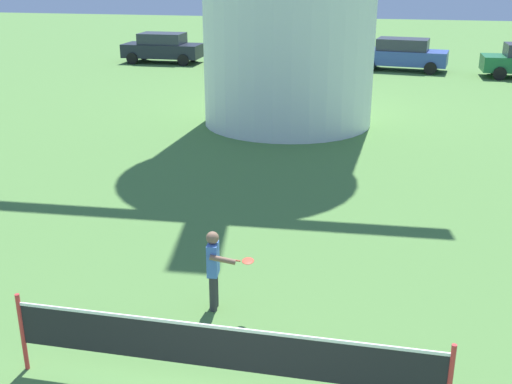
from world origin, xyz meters
name	(u,v)px	position (x,y,z in m)	size (l,w,h in m)	color
tennis_net	(221,348)	(-0.26, 2.28, 0.69)	(5.34, 0.06, 1.10)	red
player_far	(215,266)	(-0.90, 4.29, 0.72)	(0.76, 0.45, 1.28)	#333338
parked_car_black	(163,47)	(-10.55, 28.40, 0.81)	(4.15, 1.89, 1.56)	#1E232D
parked_car_red	(266,52)	(-4.74, 27.59, 0.81)	(4.17, 1.91, 1.56)	red
parked_car_blue	(402,54)	(1.95, 28.44, 0.81)	(4.53, 2.33, 1.56)	#334C99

